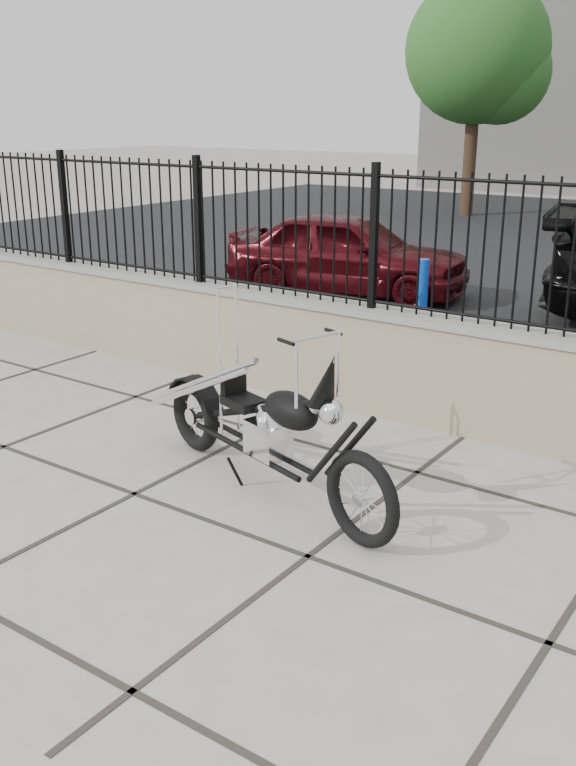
# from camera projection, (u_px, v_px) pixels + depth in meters

# --- Properties ---
(ground_plane) EXTENTS (90.00, 90.00, 0.00)m
(ground_plane) POSITION_uv_depth(u_px,v_px,m) (308.00, 557.00, 5.00)
(ground_plane) COLOR #99968E
(ground_plane) RESTS_ON ground
(retaining_wall) EXTENTS (14.00, 0.36, 0.96)m
(retaining_wall) POSITION_uv_depth(u_px,v_px,m) (474.00, 379.00, 6.79)
(retaining_wall) COLOR gray
(retaining_wall) RESTS_ON ground_plane
(iron_fence) EXTENTS (14.00, 0.08, 1.20)m
(iron_fence) POSITION_uv_depth(u_px,v_px,m) (484.00, 251.00, 6.45)
(iron_fence) COLOR black
(iron_fence) RESTS_ON retaining_wall
(chopper_motorcycle) EXTENTS (2.46, 1.11, 1.46)m
(chopper_motorcycle) POSITION_uv_depth(u_px,v_px,m) (263.00, 394.00, 5.67)
(chopper_motorcycle) COLOR black
(chopper_motorcycle) RESTS_ON ground_plane
(car_red) EXTENTS (3.81, 2.11, 1.23)m
(car_red) POSITION_uv_depth(u_px,v_px,m) (348.00, 253.00, 12.02)
(car_red) COLOR #43090F
(car_red) RESTS_ON parking_lot
(bollard_a) EXTENTS (0.14, 0.14, 1.06)m
(bollard_a) POSITION_uv_depth(u_px,v_px,m) (421.00, 306.00, 9.13)
(bollard_a) COLOR #0C2BB7
(bollard_a) RESTS_ON ground_plane
(tree_left) EXTENTS (3.57, 3.57, 6.02)m
(tree_left) POSITION_uv_depth(u_px,v_px,m) (478.00, 43.00, 20.08)
(tree_left) COLOR #382619
(tree_left) RESTS_ON ground_plane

